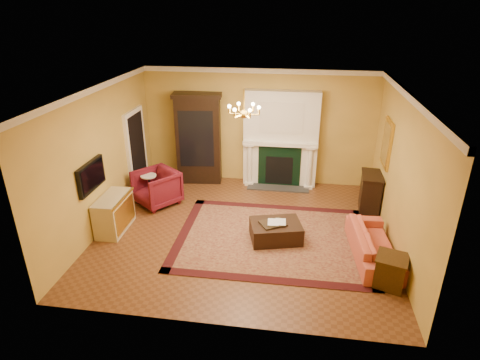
% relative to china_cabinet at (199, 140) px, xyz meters
% --- Properties ---
extents(floor, '(6.00, 5.50, 0.02)m').
position_rel_china_cabinet_xyz_m(floor, '(1.54, -2.49, -1.15)').
color(floor, brown).
rests_on(floor, ground).
extents(ceiling, '(6.00, 5.50, 0.02)m').
position_rel_china_cabinet_xyz_m(ceiling, '(1.54, -2.49, 1.87)').
color(ceiling, white).
rests_on(ceiling, wall_back).
extents(wall_back, '(6.00, 0.02, 3.00)m').
position_rel_china_cabinet_xyz_m(wall_back, '(1.54, 0.27, 0.36)').
color(wall_back, gold).
rests_on(wall_back, floor).
extents(wall_front, '(6.00, 0.02, 3.00)m').
position_rel_china_cabinet_xyz_m(wall_front, '(1.54, -5.25, 0.36)').
color(wall_front, gold).
rests_on(wall_front, floor).
extents(wall_left, '(0.02, 5.50, 3.00)m').
position_rel_china_cabinet_xyz_m(wall_left, '(-1.47, -2.49, 0.36)').
color(wall_left, gold).
rests_on(wall_left, floor).
extents(wall_right, '(0.02, 5.50, 3.00)m').
position_rel_china_cabinet_xyz_m(wall_right, '(4.55, -2.49, 0.36)').
color(wall_right, gold).
rests_on(wall_right, floor).
extents(fireplace, '(1.90, 0.70, 2.50)m').
position_rel_china_cabinet_xyz_m(fireplace, '(2.14, 0.08, 0.05)').
color(fireplace, white).
rests_on(fireplace, wall_back).
extents(crown_molding, '(6.00, 5.50, 0.12)m').
position_rel_china_cabinet_xyz_m(crown_molding, '(1.54, -1.53, 1.80)').
color(crown_molding, white).
rests_on(crown_molding, ceiling).
extents(doorway, '(0.08, 1.05, 2.10)m').
position_rel_china_cabinet_xyz_m(doorway, '(-1.41, -0.79, -0.10)').
color(doorway, white).
rests_on(doorway, wall_left).
extents(tv_panel, '(0.09, 0.95, 0.58)m').
position_rel_china_cabinet_xyz_m(tv_panel, '(-1.40, -3.09, 0.21)').
color(tv_panel, black).
rests_on(tv_panel, wall_left).
extents(gilt_mirror, '(0.06, 0.76, 1.05)m').
position_rel_china_cabinet_xyz_m(gilt_mirror, '(4.51, -1.09, 0.51)').
color(gilt_mirror, gold).
rests_on(gilt_mirror, wall_right).
extents(chandelier, '(0.63, 0.55, 0.53)m').
position_rel_china_cabinet_xyz_m(chandelier, '(1.54, -2.49, 1.46)').
color(chandelier, gold).
rests_on(chandelier, ceiling).
extents(oriental_rug, '(3.96, 2.98, 0.02)m').
position_rel_china_cabinet_xyz_m(oriental_rug, '(2.19, -2.69, -1.14)').
color(oriental_rug, '#450E11').
rests_on(oriental_rug, floor).
extents(china_cabinet, '(1.20, 0.65, 2.29)m').
position_rel_china_cabinet_xyz_m(china_cabinet, '(0.00, 0.00, 0.00)').
color(china_cabinet, black).
rests_on(china_cabinet, floor).
extents(wingback_armchair, '(1.24, 1.23, 0.93)m').
position_rel_china_cabinet_xyz_m(wingback_armchair, '(-0.69, -1.52, -0.68)').
color(wingback_armchair, maroon).
rests_on(wingback_armchair, floor).
extents(pedestal_table, '(0.38, 0.38, 0.68)m').
position_rel_china_cabinet_xyz_m(pedestal_table, '(-0.92, -1.39, -0.75)').
color(pedestal_table, black).
rests_on(pedestal_table, floor).
extents(commode, '(0.50, 1.04, 0.77)m').
position_rel_china_cabinet_xyz_m(commode, '(-1.19, -2.81, -0.76)').
color(commode, '#BFB08B').
rests_on(commode, floor).
extents(coral_sofa, '(0.70, 1.92, 0.74)m').
position_rel_china_cabinet_xyz_m(coral_sofa, '(4.12, -3.07, -0.78)').
color(coral_sofa, '#BA593B').
rests_on(coral_sofa, floor).
extents(end_table, '(0.59, 0.59, 0.55)m').
position_rel_china_cabinet_xyz_m(end_table, '(4.26, -3.89, -0.87)').
color(end_table, '#3D2510').
rests_on(end_table, floor).
extents(console_table, '(0.51, 0.80, 0.85)m').
position_rel_china_cabinet_xyz_m(console_table, '(4.32, -1.04, -0.72)').
color(console_table, black).
rests_on(console_table, floor).
extents(leather_ottoman, '(1.15, 0.96, 0.37)m').
position_rel_china_cabinet_xyz_m(leather_ottoman, '(2.24, -2.73, -0.94)').
color(leather_ottoman, black).
rests_on(leather_ottoman, oriental_rug).
extents(ottoman_tray, '(0.61, 0.57, 0.03)m').
position_rel_china_cabinet_xyz_m(ottoman_tray, '(2.18, -2.77, -0.74)').
color(ottoman_tray, black).
rests_on(ottoman_tray, leather_ottoman).
extents(book_a, '(0.22, 0.04, 0.29)m').
position_rel_china_cabinet_xyz_m(book_a, '(2.08, -2.80, -0.58)').
color(book_a, gray).
rests_on(book_a, ottoman_tray).
extents(book_b, '(0.21, 0.03, 0.28)m').
position_rel_china_cabinet_xyz_m(book_b, '(2.23, -2.75, -0.58)').
color(book_b, gray).
rests_on(book_b, ottoman_tray).
extents(topiary_left, '(0.16, 0.16, 0.42)m').
position_rel_china_cabinet_xyz_m(topiary_left, '(1.51, 0.04, 0.32)').
color(topiary_left, gray).
rests_on(topiary_left, fireplace).
extents(topiary_right, '(0.16, 0.16, 0.44)m').
position_rel_china_cabinet_xyz_m(topiary_right, '(2.66, 0.04, 0.33)').
color(topiary_right, gray).
rests_on(topiary_right, fireplace).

